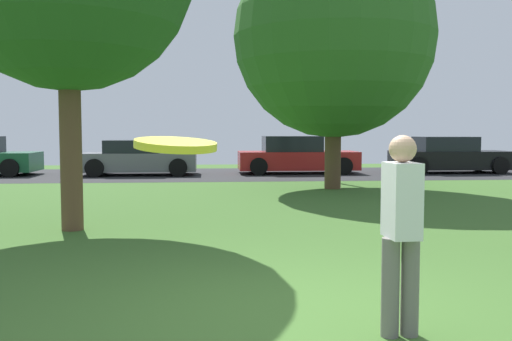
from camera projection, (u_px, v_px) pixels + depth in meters
The scene contains 9 objects.
ground_plane at pixel (298, 315), 4.91m from camera, with size 44.00×44.00×0.00m, color #3D6628.
road_strip at pixel (229, 174), 20.81m from camera, with size 44.00×6.40×0.01m, color #28282B.
oak_tree_right at pixel (334, 38), 15.31m from camera, with size 5.46×5.46×6.87m.
person_bystander at pixel (401, 227), 4.34m from camera, with size 0.30×0.33×1.57m.
frisbee_disc at pixel (176, 145), 1.83m from camera, with size 0.37×0.37×0.05m.
parked_car_grey at pixel (138, 159), 20.34m from camera, with size 4.08×2.01×1.26m.
parked_car_red at pixel (296, 156), 21.18m from camera, with size 4.43×2.02×1.40m.
parked_car_black at pixel (449, 156), 21.41m from camera, with size 4.36×1.94×1.38m.
street_lamp_post at pixel (336, 109), 17.14m from camera, with size 0.14×0.14×4.50m, color #2D2D33.
Camera 1 is at (-0.77, -4.76, 1.60)m, focal length 39.54 mm.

